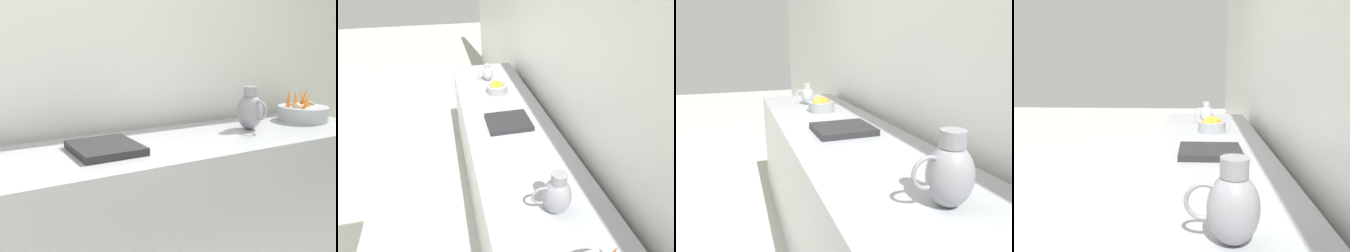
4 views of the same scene
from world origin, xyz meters
The scene contains 5 objects.
prep_counter centered at (-1.49, 0.05, 0.46)m, with size 0.69×3.08×0.92m, color #9EA0A5.
orange_bowl centered at (-1.52, -0.67, 0.97)m, with size 0.20×0.20×0.11m.
metal_pitcher_tall centered at (-1.52, 0.84, 1.04)m, with size 0.21×0.15×0.25m.
metal_pitcher_short centered at (-1.48, -1.00, 1.00)m, with size 0.15×0.11×0.18m.
counter_sink_basin centered at (-1.49, -0.07, 0.94)m, with size 0.34×0.30×0.04m, color #232326.
Camera 4 is at (-1.42, 1.73, 1.44)m, focal length 36.26 mm.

